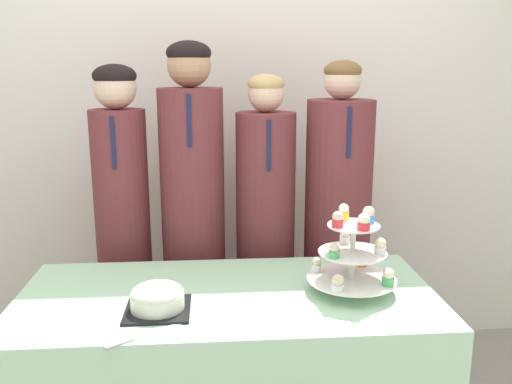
{
  "coord_description": "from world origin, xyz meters",
  "views": [
    {
      "loc": [
        -0.04,
        -1.48,
        1.57
      ],
      "look_at": [
        0.11,
        0.39,
        1.13
      ],
      "focal_mm": 38.0,
      "sensor_mm": 36.0,
      "label": 1
    }
  ],
  "objects": [
    {
      "name": "student_0",
      "position": [
        -0.46,
        0.95,
        0.78
      ],
      "size": [
        0.25,
        0.25,
        1.58
      ],
      "color": "brown",
      "rests_on": "ground_plane"
    },
    {
      "name": "student_1",
      "position": [
        -0.14,
        0.95,
        0.81
      ],
      "size": [
        0.29,
        0.3,
        1.68
      ],
      "color": "brown",
      "rests_on": "ground_plane"
    },
    {
      "name": "student_3",
      "position": [
        0.54,
        0.95,
        0.75
      ],
      "size": [
        0.31,
        0.32,
        1.6
      ],
      "color": "brown",
      "rests_on": "ground_plane"
    },
    {
      "name": "cupcake_stand",
      "position": [
        0.45,
        0.33,
        0.91
      ],
      "size": [
        0.33,
        0.33,
        0.31
      ],
      "color": "silver",
      "rests_on": "table"
    },
    {
      "name": "cake_knife",
      "position": [
        -0.29,
        0.04,
        0.77
      ],
      "size": [
        0.26,
        0.18,
        0.01
      ],
      "rotation": [
        0.0,
        0.0,
        0.58
      ],
      "color": "silver",
      "rests_on": "table"
    },
    {
      "name": "round_cake",
      "position": [
        -0.24,
        0.23,
        0.81
      ],
      "size": [
        0.22,
        0.22,
        0.1
      ],
      "color": "black",
      "rests_on": "table"
    },
    {
      "name": "student_2",
      "position": [
        0.19,
        0.95,
        0.73
      ],
      "size": [
        0.27,
        0.28,
        1.54
      ],
      "color": "brown",
      "rests_on": "ground_plane"
    },
    {
      "name": "wall_back",
      "position": [
        0.0,
        1.46,
        1.35
      ],
      "size": [
        9.0,
        0.06,
        2.7
      ],
      "color": "silver",
      "rests_on": "ground_plane"
    }
  ]
}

